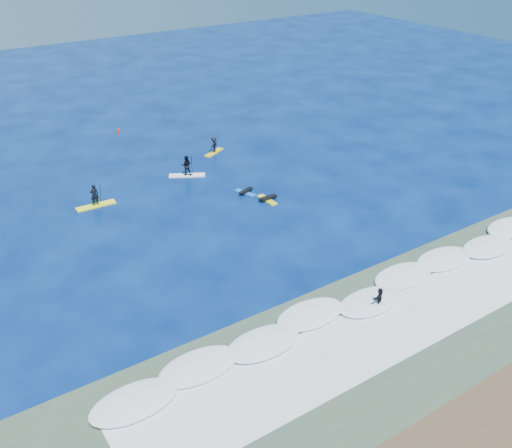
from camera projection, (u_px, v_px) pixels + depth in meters
ground at (264, 238)px, 43.86m from camera, size 160.00×160.00×0.00m
wet_sand_strip at (508, 422)px, 28.21m from camera, size 90.00×5.00×0.08m
shallow_water at (397, 339)px, 33.66m from camera, size 90.00×13.00×0.01m
breaking_wave at (352, 304)px, 36.58m from camera, size 40.00×6.00×0.30m
whitewater at (385, 329)px, 34.39m from camera, size 34.00×5.00×0.02m
sup_paddler_left at (95, 198)px, 48.19m from camera, size 3.36×0.96×2.34m
sup_paddler_center at (187, 167)px, 53.55m from camera, size 3.36×2.39×2.37m
sup_paddler_right at (214, 146)px, 58.63m from camera, size 2.74×1.85×1.92m
prone_paddler_near at (267, 199)px, 49.40m from camera, size 1.82×2.30×0.48m
prone_paddler_far at (245, 192)px, 50.62m from camera, size 1.64×2.17×0.44m
wave_surfer at (379, 298)px, 35.91m from camera, size 1.88×1.11×1.32m
marker_buoy at (119, 131)px, 63.85m from camera, size 0.31×0.31×0.74m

